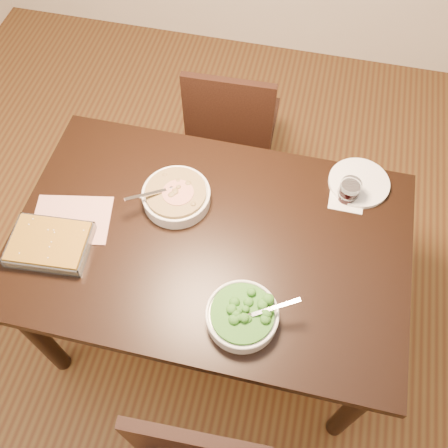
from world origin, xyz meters
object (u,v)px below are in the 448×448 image
broccoli_bowl (242,316)px  table (211,252)px  baking_dish (50,244)px  chair_far (232,125)px  stew_bowl (176,196)px  dinner_plate (359,183)px  wine_tumbler (349,190)px

broccoli_bowl → table: bearing=122.5°
baking_dish → chair_far: (0.44, 0.94, -0.29)m
stew_bowl → dinner_plate: (0.65, 0.23, -0.03)m
baking_dish → dinner_plate: bearing=22.1°
broccoli_bowl → wine_tumbler: size_ratio=2.92×
table → stew_bowl: bearing=140.7°
stew_bowl → baking_dish: (-0.37, -0.29, -0.01)m
chair_far → broccoli_bowl: bearing=102.0°
stew_bowl → baking_dish: size_ratio=0.87×
broccoli_bowl → baking_dish: bearing=171.2°
table → dinner_plate: 0.62m
chair_far → dinner_plate: bearing=141.8°
stew_bowl → chair_far: 0.73m
table → dinner_plate: size_ratio=6.12×
broccoli_bowl → wine_tumbler: bearing=63.0°
stew_bowl → broccoli_bowl: stew_bowl is taller
broccoli_bowl → wine_tumbler: 0.62m
table → baking_dish: 0.57m
baking_dish → dinner_plate: 1.15m
broccoli_bowl → baking_dish: broccoli_bowl is taller
chair_far → stew_bowl: bearing=82.3°
wine_tumbler → dinner_plate: size_ratio=0.38×
table → broccoli_bowl: 0.34m
broccoli_bowl → dinner_plate: (0.32, 0.63, -0.02)m
baking_dish → wine_tumbler: 1.08m
wine_tumbler → chair_far: (-0.54, 0.50, -0.32)m
stew_bowl → wine_tumbler: bearing=14.3°
table → wine_tumbler: bearing=32.2°
broccoli_bowl → chair_far: chair_far is taller
stew_bowl → chair_far: bearing=84.2°
stew_bowl → wine_tumbler: stew_bowl is taller
baking_dish → chair_far: bearing=60.3°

